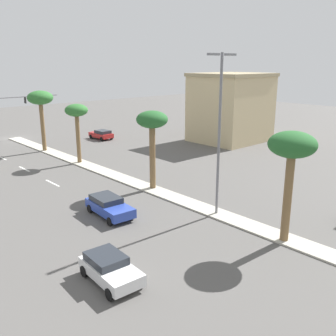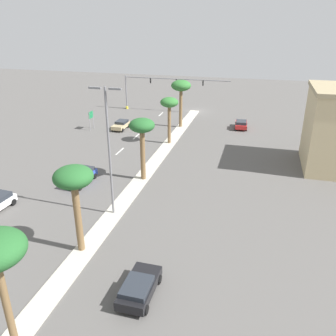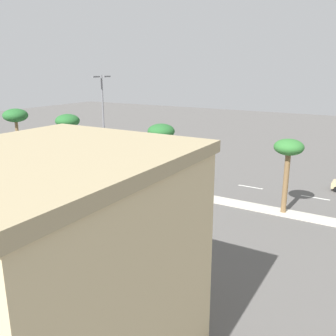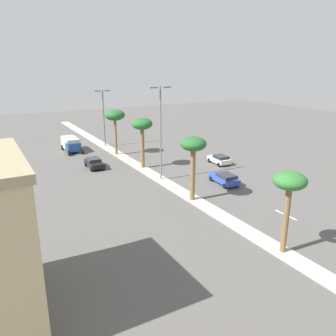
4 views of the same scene
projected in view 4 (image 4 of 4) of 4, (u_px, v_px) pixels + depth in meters
The scene contains 13 objects.
ground_plane at pixel (177, 190), 41.79m from camera, with size 160.00×160.00×0.00m, color #565451.
median_curb at pixel (141, 168), 50.51m from camera, with size 1.80×94.31×0.12m, color #B7B2A3.
lane_stripe_near at pixel (286, 215), 34.90m from camera, with size 0.20×2.80×0.01m, color silver.
palm_tree_far at pixel (290, 185), 26.28m from camera, with size 2.59×2.59×6.77m.
palm_tree_center at pixel (193, 148), 36.85m from camera, with size 2.83×2.83×7.16m.
palm_tree_left at pixel (142, 126), 48.79m from camera, with size 3.00×3.00×7.24m.
palm_tree_mid at pixel (115, 116), 56.01m from camera, with size 3.29×3.29×7.47m.
street_lamp_front at pixel (161, 128), 43.43m from camera, with size 2.90×0.24×11.95m.
street_lamp_leading at pixel (104, 114), 62.02m from camera, with size 2.90×0.24×10.10m.
sedan_blue_outboard at pixel (224, 178), 43.64m from camera, with size 2.32×4.63×1.45m.
sedan_white_mid at pixel (220, 159), 52.39m from camera, with size 2.23×4.04×1.41m.
sedan_black_front at pixel (94, 163), 50.49m from camera, with size 2.12×4.19×1.36m.
box_truck at pixel (71, 144), 59.68m from camera, with size 2.50×6.03×2.38m.
Camera 4 is at (-20.21, 3.07, 14.73)m, focal length 36.80 mm.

